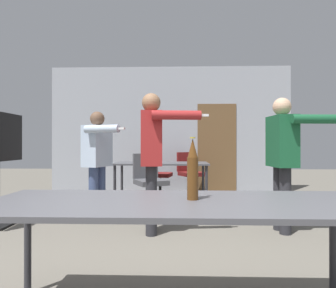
{
  "coord_description": "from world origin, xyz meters",
  "views": [
    {
      "loc": [
        0.18,
        -1.5,
        1.09
      ],
      "look_at": [
        0.06,
        2.23,
        1.1
      ],
      "focal_mm": 32.0,
      "sensor_mm": 36.0,
      "label": 1
    }
  ],
  "objects_px": {
    "person_right_polo": "(98,155)",
    "office_chair_near_pushed": "(190,175)",
    "person_near_casual": "(283,151)",
    "person_center_tall": "(152,149)",
    "office_chair_mid_tucked": "(157,176)",
    "beer_bottle": "(193,170)",
    "office_chair_far_right": "(149,184)"
  },
  "relations": [
    {
      "from": "person_center_tall",
      "to": "office_chair_near_pushed",
      "type": "xyz_separation_m",
      "value": [
        0.59,
        2.79,
        -0.61
      ]
    },
    {
      "from": "person_near_casual",
      "to": "person_right_polo",
      "type": "height_order",
      "value": "person_near_casual"
    },
    {
      "from": "person_center_tall",
      "to": "office_chair_far_right",
      "type": "bearing_deg",
      "value": -178.73
    },
    {
      "from": "person_right_polo",
      "to": "office_chair_far_right",
      "type": "height_order",
      "value": "person_right_polo"
    },
    {
      "from": "person_right_polo",
      "to": "office_chair_near_pushed",
      "type": "height_order",
      "value": "person_right_polo"
    },
    {
      "from": "person_near_casual",
      "to": "person_center_tall",
      "type": "bearing_deg",
      "value": -90.68
    },
    {
      "from": "office_chair_mid_tucked",
      "to": "beer_bottle",
      "type": "bearing_deg",
      "value": 17.38
    },
    {
      "from": "office_chair_near_pushed",
      "to": "beer_bottle",
      "type": "xyz_separation_m",
      "value": [
        -0.18,
        -4.64,
        0.5
      ]
    },
    {
      "from": "person_near_casual",
      "to": "person_right_polo",
      "type": "xyz_separation_m",
      "value": [
        -2.5,
        0.62,
        -0.06
      ]
    },
    {
      "from": "person_center_tall",
      "to": "office_chair_mid_tucked",
      "type": "height_order",
      "value": "person_center_tall"
    },
    {
      "from": "office_chair_far_right",
      "to": "office_chair_mid_tucked",
      "type": "relative_size",
      "value": 1.04
    },
    {
      "from": "office_chair_mid_tucked",
      "to": "beer_bottle",
      "type": "distance_m",
      "value": 4.62
    },
    {
      "from": "person_center_tall",
      "to": "beer_bottle",
      "type": "distance_m",
      "value": 1.9
    },
    {
      "from": "office_chair_mid_tucked",
      "to": "person_near_casual",
      "type": "bearing_deg",
      "value": 44.81
    },
    {
      "from": "person_right_polo",
      "to": "office_chair_near_pushed",
      "type": "xyz_separation_m",
      "value": [
        1.46,
        2.07,
        -0.51
      ]
    },
    {
      "from": "person_center_tall",
      "to": "office_chair_far_right",
      "type": "distance_m",
      "value": 1.36
    },
    {
      "from": "person_near_casual",
      "to": "office_chair_mid_tucked",
      "type": "xyz_separation_m",
      "value": [
        -1.77,
        2.61,
        -0.59
      ]
    },
    {
      "from": "person_right_polo",
      "to": "office_chair_far_right",
      "type": "distance_m",
      "value": 1.01
    },
    {
      "from": "office_chair_far_right",
      "to": "office_chair_mid_tucked",
      "type": "distance_m",
      "value": 1.49
    },
    {
      "from": "person_right_polo",
      "to": "office_chair_mid_tucked",
      "type": "relative_size",
      "value": 1.74
    },
    {
      "from": "person_right_polo",
      "to": "beer_bottle",
      "type": "bearing_deg",
      "value": 45.04
    },
    {
      "from": "person_center_tall",
      "to": "office_chair_near_pushed",
      "type": "distance_m",
      "value": 2.91
    },
    {
      "from": "person_center_tall",
      "to": "person_right_polo",
      "type": "bearing_deg",
      "value": -135.31
    },
    {
      "from": "office_chair_far_right",
      "to": "beer_bottle",
      "type": "bearing_deg",
      "value": 73.6
    },
    {
      "from": "beer_bottle",
      "to": "person_near_casual",
      "type": "bearing_deg",
      "value": 57.8
    },
    {
      "from": "office_chair_mid_tucked",
      "to": "beer_bottle",
      "type": "relative_size",
      "value": 2.37
    },
    {
      "from": "office_chair_mid_tucked",
      "to": "person_right_polo",
      "type": "bearing_deg",
      "value": -9.57
    },
    {
      "from": "person_near_casual",
      "to": "person_right_polo",
      "type": "distance_m",
      "value": 2.58
    },
    {
      "from": "office_chair_far_right",
      "to": "office_chair_near_pushed",
      "type": "relative_size",
      "value": 1.02
    },
    {
      "from": "person_right_polo",
      "to": "person_center_tall",
      "type": "bearing_deg",
      "value": 69.18
    },
    {
      "from": "person_center_tall",
      "to": "beer_bottle",
      "type": "xyz_separation_m",
      "value": [
        0.4,
        -1.85,
        -0.11
      ]
    },
    {
      "from": "person_right_polo",
      "to": "office_chair_near_pushed",
      "type": "bearing_deg",
      "value": 163.53
    }
  ]
}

